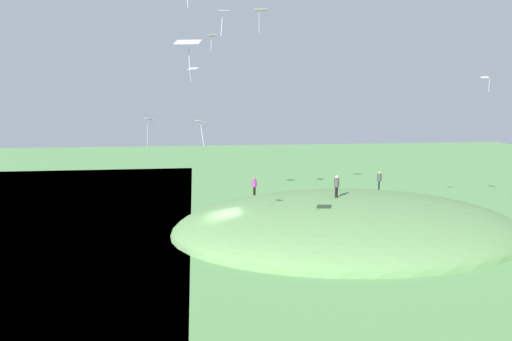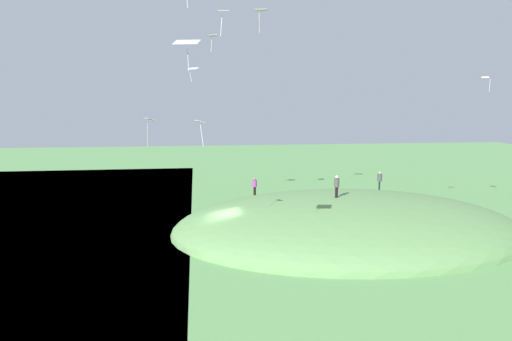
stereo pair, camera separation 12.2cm
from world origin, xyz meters
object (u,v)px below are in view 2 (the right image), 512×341
Objects in this scene: kite_2 at (486,78)px; kite_4 at (150,121)px; mooring_post at (192,228)px; kite_0 at (223,13)px; person_watching_kites at (337,184)px; person_near_shore at (380,178)px; person_on_hilltop at (255,184)px; kite_1 at (187,43)px; kite_8 at (193,69)px; kite_10 at (261,11)px; kite_7 at (213,36)px; kite_5 at (200,123)px.

kite_4 is (-29.03, -2.93, -3.49)m from kite_2.
kite_0 is at bearing -74.81° from mooring_post.
person_watching_kites is 8.87m from person_near_shore.
kite_0 is at bearing -150.21° from person_on_hilltop.
kite_4 is at bearing 175.34° from person_on_hilltop.
kite_8 is at bearing 89.51° from kite_1.
kite_10 is (0.65, 0.24, 16.10)m from person_on_hilltop.
kite_7 is at bearing 53.67° from kite_4.
person_near_shore is at bearing 49.03° from kite_1.
kite_8 reaches higher than mooring_post.
kite_10 is at bearing 12.35° from kite_7.
kite_8 is (-17.87, 3.17, 10.53)m from person_near_shore.
kite_1 is (-18.08, -20.82, 9.91)m from person_near_shore.
kite_4 is at bearing -23.50° from person_watching_kites.
kite_5 is 1.09× the size of kite_7.
person_on_hilltop is 1.17× the size of kite_0.
kite_0 is 1.83× the size of mooring_post.
kite_0 reaches higher than kite_5.
kite_2 is at bearing 3.17° from mooring_post.
person_watching_kites is 1.06× the size of person_on_hilltop.
kite_10 is at bearing -24.91° from person_on_hilltop.
kite_1 is 0.62× the size of kite_4.
person_on_hilltop is 1.25× the size of kite_1.
kite_5 is (-17.48, -13.41, 6.03)m from person_near_shore.
kite_7 is (5.11, 6.96, 7.23)m from kite_4.
kite_4 is at bearing 119.14° from kite_5.
person_watching_kites is 0.87× the size of kite_10.
person_near_shore is 24.39m from kite_0.
kite_5 is 1.19× the size of kite_8.
kite_10 reaches higher than kite_2.
person_near_shore is at bearing -0.60° from kite_7.
person_watching_kites is 0.83× the size of kite_4.
kite_0 is 10.70m from kite_4.
kite_10 is at bearing 73.49° from kite_1.
person_near_shore is at bearing 17.77° from kite_4.
kite_5 is at bearing -95.99° from kite_7.
kite_4 is at bearing 102.44° from kite_1.
kite_4 is 11.44m from kite_8.
person_on_hilltop is 24.77m from kite_1.
kite_0 is 16.78m from kite_8.
kite_10 is (4.49, 0.98, 2.47)m from kite_7.
kite_7 is 5.22m from kite_10.
kite_1 reaches higher than person_near_shore.
kite_0 is at bearing -89.81° from kite_7.
mooring_post is (-0.33, -8.47, -13.39)m from kite_8.
kite_7 is at bearing 84.50° from kite_1.
person_watching_kites is 1.15× the size of kite_5.
person_on_hilltop is 12.55m from kite_8.
kite_2 is (23.87, 9.53, -3.18)m from kite_0.
person_near_shore is at bearing 39.88° from kite_0.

